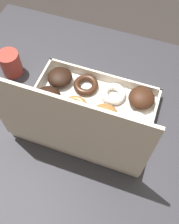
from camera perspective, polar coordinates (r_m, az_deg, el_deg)
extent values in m
plane|color=#2D2826|center=(1.59, 0.96, -14.90)|extent=(8.00, 8.00, 0.00)
cube|color=#2D2D33|center=(0.89, 1.65, -1.57)|extent=(1.13, 0.84, 0.03)
cylinder|color=#2D2D33|center=(1.54, -12.79, 8.61)|extent=(0.06, 0.06, 0.74)
cube|color=silver|center=(0.88, 0.00, -0.51)|extent=(0.41, 0.31, 0.01)
cube|color=beige|center=(0.94, 3.12, 7.66)|extent=(0.41, 0.01, 0.04)
cube|color=beige|center=(0.80, -3.70, -8.62)|extent=(0.41, 0.01, 0.04)
cube|color=beige|center=(0.85, 13.03, -3.75)|extent=(0.01, 0.31, 0.04)
cube|color=beige|center=(0.92, -12.05, 3.85)|extent=(0.01, 0.31, 0.04)
cube|color=beige|center=(0.65, -4.75, -3.90)|extent=(0.41, 0.01, 0.28)
ellipsoid|color=#381E11|center=(0.89, 11.27, 3.01)|extent=(0.09, 0.09, 0.05)
torus|color=white|center=(0.91, 5.16, 3.96)|extent=(0.09, 0.09, 0.03)
torus|color=#381E11|center=(0.93, -0.78, 5.90)|extent=(0.09, 0.09, 0.02)
ellipsoid|color=black|center=(0.94, -6.49, 7.55)|extent=(0.09, 0.09, 0.04)
ellipsoid|color=white|center=(0.84, 9.91, -2.59)|extent=(0.09, 0.09, 0.05)
ellipsoid|color=#9E6633|center=(0.85, 3.34, -0.61)|extent=(0.09, 0.09, 0.04)
torus|color=#9E6633|center=(0.87, -3.30, 0.94)|extent=(0.09, 0.09, 0.03)
ellipsoid|color=black|center=(0.89, -9.03, 3.23)|extent=(0.09, 0.09, 0.05)
ellipsoid|color=black|center=(0.79, 8.05, -8.76)|extent=(0.09, 0.09, 0.05)
torus|color=#B77A38|center=(0.82, 1.22, -6.47)|extent=(0.09, 0.09, 0.02)
torus|color=black|center=(0.83, -5.67, -4.32)|extent=(0.09, 0.09, 0.03)
torus|color=black|center=(0.86, -11.46, -2.55)|extent=(0.09, 0.09, 0.03)
cylinder|color=#A3382D|center=(0.99, -16.78, 10.10)|extent=(0.07, 0.07, 0.09)
cylinder|color=black|center=(0.96, -17.41, 11.70)|extent=(0.06, 0.06, 0.01)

